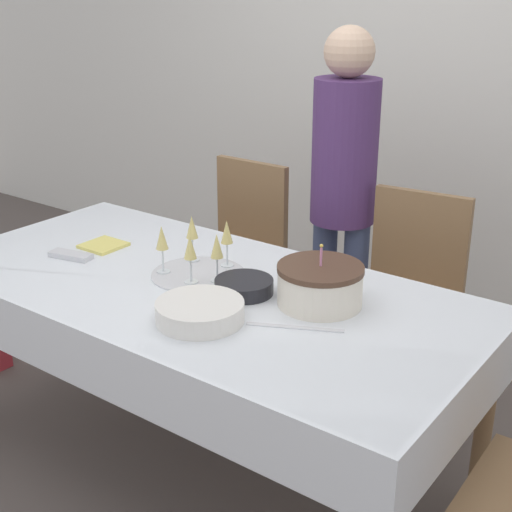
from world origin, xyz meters
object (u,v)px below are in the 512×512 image
at_px(dining_chair_far_left, 238,255).
at_px(person_standing, 344,180).
at_px(dining_chair_far_right, 407,300).
at_px(birthday_cake, 320,285).
at_px(plate_stack_dessert, 244,286).
at_px(plate_stack_main, 200,311).
at_px(champagne_tray, 198,255).

xyz_separation_m(dining_chair_far_left, person_standing, (0.49, 0.11, 0.42)).
relative_size(dining_chair_far_right, birthday_cake, 3.45).
height_order(dining_chair_far_right, birthday_cake, birthday_cake).
distance_m(birthday_cake, plate_stack_dessert, 0.27).
relative_size(dining_chair_far_right, person_standing, 0.61).
height_order(dining_chair_far_left, plate_stack_dessert, dining_chair_far_left).
bearing_deg(plate_stack_dessert, plate_stack_main, -85.85).
bearing_deg(champagne_tray, plate_stack_main, -48.45).
relative_size(dining_chair_far_left, plate_stack_dessert, 4.87).
xyz_separation_m(plate_stack_main, plate_stack_dessert, (-0.02, 0.25, -0.01)).
xyz_separation_m(birthday_cake, person_standing, (-0.38, 0.80, 0.12)).
distance_m(dining_chair_far_right, plate_stack_dessert, 0.84).
relative_size(dining_chair_far_right, plate_stack_main, 3.50).
distance_m(dining_chair_far_right, champagne_tray, 0.93).
relative_size(dining_chair_far_left, birthday_cake, 3.45).
height_order(champagne_tray, plate_stack_main, champagne_tray).
height_order(dining_chair_far_left, person_standing, person_standing).
xyz_separation_m(dining_chair_far_right, champagne_tray, (-0.49, -0.72, 0.31)).
xyz_separation_m(dining_chair_far_right, plate_stack_dessert, (-0.26, -0.76, 0.26)).
height_order(champagne_tray, plate_stack_dessert, champagne_tray).
distance_m(dining_chair_far_right, birthday_cake, 0.75).
xyz_separation_m(dining_chair_far_right, plate_stack_main, (-0.24, -1.00, 0.27)).
distance_m(champagne_tray, plate_stack_main, 0.38).
relative_size(dining_chair_far_right, plate_stack_dessert, 4.87).
bearing_deg(person_standing, birthday_cake, -64.63).
bearing_deg(dining_chair_far_right, champagne_tray, -123.90).
distance_m(dining_chair_far_right, person_standing, 0.58).
distance_m(plate_stack_main, plate_stack_dessert, 0.25).
xyz_separation_m(dining_chair_far_left, dining_chair_far_right, (0.87, -0.00, 0.00)).
xyz_separation_m(birthday_cake, plate_stack_main, (-0.23, -0.32, -0.04)).
bearing_deg(dining_chair_far_right, person_standing, 163.50).
height_order(dining_chair_far_right, person_standing, person_standing).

